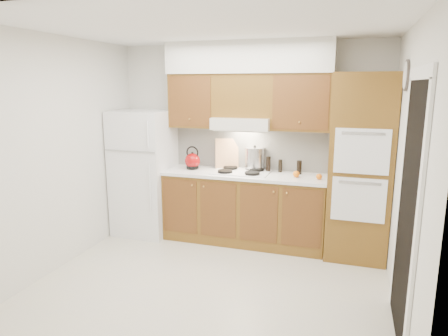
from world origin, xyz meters
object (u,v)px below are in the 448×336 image
(kettle, at_px, (192,161))
(fridge, at_px, (145,172))
(oven_cabinet, at_px, (360,168))
(stock_pot, at_px, (255,158))

(kettle, bearing_deg, fridge, -175.21)
(oven_cabinet, relative_size, stock_pot, 8.21)
(fridge, bearing_deg, kettle, 6.07)
(stock_pot, bearing_deg, oven_cabinet, -9.74)
(fridge, bearing_deg, stock_pot, 9.87)
(oven_cabinet, height_order, kettle, oven_cabinet)
(kettle, bearing_deg, stock_pot, 11.77)
(fridge, relative_size, stock_pot, 6.42)
(fridge, distance_m, kettle, 0.73)
(fridge, height_order, oven_cabinet, oven_cabinet)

